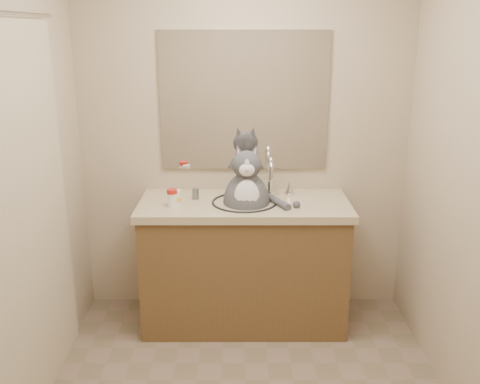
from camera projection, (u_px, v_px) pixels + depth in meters
name	position (u px, v px, depth m)	size (l,w,h in m)	color
room	(246.00, 194.00, 2.38)	(2.22, 2.52, 2.42)	#806859
vanity	(244.00, 260.00, 3.52)	(1.34, 0.59, 1.12)	brown
mirror	(244.00, 101.00, 3.49)	(1.10, 0.02, 0.90)	white
shower_curtain	(24.00, 222.00, 2.52)	(0.02, 1.30, 1.93)	beige
cat	(247.00, 199.00, 3.36)	(0.42, 0.33, 0.59)	#46464B
pill_bottle_redcap	(172.00, 198.00, 3.29)	(0.07, 0.07, 0.11)	white
pill_bottle_orange	(177.00, 198.00, 3.33)	(0.06, 0.06, 0.09)	white
grey_canister	(196.00, 194.00, 3.45)	(0.06, 0.06, 0.07)	slate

